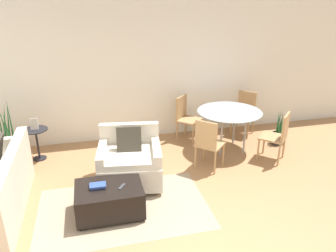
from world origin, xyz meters
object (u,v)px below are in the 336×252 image
at_px(tv_remote_primary, 122,186).
at_px(dining_chair_far_right, 245,110).
at_px(potted_plant_small, 278,135).
at_px(book_stack, 98,186).
at_px(picture_frame, 34,124).
at_px(armchair, 130,162).
at_px(ottoman, 109,199).
at_px(potted_plant, 10,148).
at_px(dining_chair_near_left, 208,141).
at_px(dining_table, 229,115).
at_px(dining_chair_far_left, 186,115).
at_px(dining_chair_near_right, 278,134).
at_px(side_table, 37,138).

height_order(tv_remote_primary, dining_chair_far_right, dining_chair_far_right).
bearing_deg(potted_plant_small, tv_remote_primary, -155.23).
xyz_separation_m(book_stack, picture_frame, (-0.98, 1.89, 0.24)).
relative_size(armchair, ottoman, 1.20).
xyz_separation_m(book_stack, potted_plant, (-1.45, 1.91, -0.18)).
distance_m(tv_remote_primary, picture_frame, 2.35).
height_order(tv_remote_primary, dining_chair_near_left, dining_chair_near_left).
bearing_deg(dining_chair_far_right, dining_table, -135.00).
relative_size(tv_remote_primary, dining_table, 0.12).
height_order(book_stack, dining_chair_far_left, dining_chair_far_left).
bearing_deg(armchair, dining_chair_near_left, 3.65).
distance_m(picture_frame, dining_chair_near_left, 3.03).
height_order(dining_table, dining_chair_near_right, dining_chair_near_right).
relative_size(picture_frame, potted_plant_small, 0.29).
xyz_separation_m(potted_plant, side_table, (0.47, -0.02, 0.15)).
distance_m(dining_chair_near_right, potted_plant_small, 0.82).
xyz_separation_m(potted_plant, dining_chair_far_right, (4.58, 0.19, 0.25)).
relative_size(dining_table, dining_chair_near_right, 1.33).
bearing_deg(dining_chair_near_right, potted_plant_small, 56.15).
distance_m(book_stack, potted_plant, 2.41).
height_order(armchair, potted_plant, potted_plant).
relative_size(ottoman, dining_chair_far_left, 0.98).
xyz_separation_m(book_stack, tv_remote_primary, (0.31, -0.06, -0.02)).
xyz_separation_m(side_table, dining_chair_far_left, (2.82, 0.21, 0.11)).
bearing_deg(dining_chair_near_right, armchair, -178.16).
xyz_separation_m(ottoman, potted_plant_small, (3.42, 1.46, -0.03)).
height_order(book_stack, dining_chair_near_left, dining_chair_near_left).
distance_m(armchair, side_table, 1.90).
height_order(armchair, book_stack, armchair).
bearing_deg(dining_chair_near_right, dining_chair_far_left, 135.00).
distance_m(side_table, picture_frame, 0.27).
bearing_deg(tv_remote_primary, dining_chair_far_right, 37.46).
relative_size(book_stack, tv_remote_primary, 1.50).
relative_size(tv_remote_primary, dining_chair_far_right, 0.16).
height_order(dining_chair_near_right, dining_chair_far_right, same).
distance_m(dining_chair_far_left, dining_chair_far_right, 1.30).
bearing_deg(ottoman, dining_chair_far_left, 51.28).
bearing_deg(tv_remote_primary, picture_frame, 123.50).
bearing_deg(dining_chair_far_right, potted_plant_small, -57.59).
relative_size(book_stack, dining_chair_near_right, 0.24).
bearing_deg(dining_chair_near_left, potted_plant_small, 20.14).
distance_m(armchair, picture_frame, 1.93).
xyz_separation_m(armchair, ottoman, (-0.38, -0.74, -0.13)).
relative_size(ottoman, potted_plant_small, 1.27).
height_order(armchair, dining_chair_far_left, same).
bearing_deg(dining_chair_near_left, book_stack, -156.35).
distance_m(dining_table, dining_chair_far_left, 0.93).
relative_size(ottoman, dining_chair_near_right, 0.98).
xyz_separation_m(dining_table, dining_chair_near_left, (-0.65, -0.65, -0.17)).
relative_size(potted_plant, dining_chair_far_right, 1.28).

